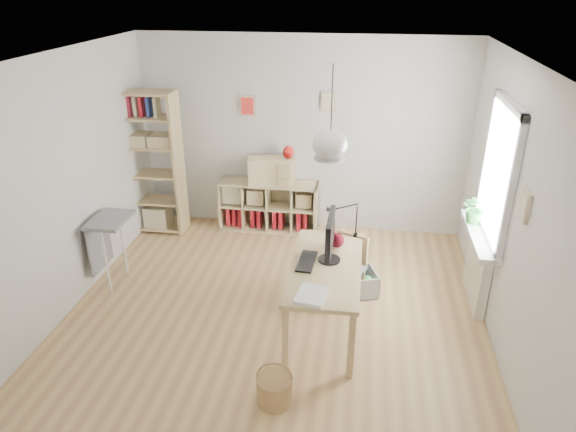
# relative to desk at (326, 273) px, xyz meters

# --- Properties ---
(ground) EXTENTS (4.50, 4.50, 0.00)m
(ground) POSITION_rel_desk_xyz_m (-0.55, 0.15, -0.66)
(ground) COLOR tan
(ground) RESTS_ON ground
(room_shell) EXTENTS (4.50, 4.50, 4.50)m
(room_shell) POSITION_rel_desk_xyz_m (-0.00, 0.00, 1.34)
(room_shell) COLOR silver
(room_shell) RESTS_ON ground
(window_unit) EXTENTS (0.07, 1.16, 1.46)m
(window_unit) POSITION_rel_desk_xyz_m (1.68, 0.75, 0.89)
(window_unit) COLOR white
(window_unit) RESTS_ON ground
(radiator) EXTENTS (0.10, 0.80, 0.80)m
(radiator) POSITION_rel_desk_xyz_m (1.64, 0.75, -0.26)
(radiator) COLOR white
(radiator) RESTS_ON ground
(windowsill) EXTENTS (0.22, 1.20, 0.06)m
(windowsill) POSITION_rel_desk_xyz_m (1.59, 0.75, 0.17)
(windowsill) COLOR white
(windowsill) RESTS_ON radiator
(desk) EXTENTS (0.70, 1.50, 0.75)m
(desk) POSITION_rel_desk_xyz_m (0.00, 0.00, 0.00)
(desk) COLOR tan
(desk) RESTS_ON ground
(cube_shelf) EXTENTS (1.40, 0.38, 0.72)m
(cube_shelf) POSITION_rel_desk_xyz_m (-1.02, 2.23, -0.36)
(cube_shelf) COLOR beige
(cube_shelf) RESTS_ON ground
(tall_bookshelf) EXTENTS (0.80, 0.38, 2.00)m
(tall_bookshelf) POSITION_rel_desk_xyz_m (-2.59, 1.95, 0.43)
(tall_bookshelf) COLOR tan
(tall_bookshelf) RESTS_ON ground
(side_table) EXTENTS (0.40, 0.55, 0.85)m
(side_table) POSITION_rel_desk_xyz_m (-2.59, 0.50, 0.01)
(side_table) COLOR gray
(side_table) RESTS_ON ground
(chair) EXTENTS (0.50, 0.50, 0.77)m
(chair) POSITION_rel_desk_xyz_m (0.19, 0.58, -0.22)
(chair) COLOR gray
(chair) RESTS_ON ground
(wicker_basket) EXTENTS (0.31, 0.31, 0.43)m
(wicker_basket) POSITION_rel_desk_xyz_m (-0.33, -1.11, -0.52)
(wicker_basket) COLOR olive
(wicker_basket) RESTS_ON ground
(storage_chest) EXTENTS (0.69, 0.74, 0.56)m
(storage_chest) POSITION_rel_desk_xyz_m (0.26, 0.73, -0.47)
(storage_chest) COLOR beige
(storage_chest) RESTS_ON ground
(monitor) EXTENTS (0.23, 0.56, 0.49)m
(monitor) POSITION_rel_desk_xyz_m (0.02, 0.10, 0.37)
(monitor) COLOR black
(monitor) RESTS_ON desk
(keyboard) EXTENTS (0.19, 0.43, 0.02)m
(keyboard) POSITION_rel_desk_xyz_m (-0.19, 0.03, 0.10)
(keyboard) COLOR black
(keyboard) RESTS_ON desk
(task_lamp) EXTENTS (0.36, 0.13, 0.38)m
(task_lamp) POSITION_rel_desk_xyz_m (0.09, 0.62, 0.35)
(task_lamp) COLOR black
(task_lamp) RESTS_ON desk
(yarn_ball) EXTENTS (0.16, 0.16, 0.16)m
(yarn_ball) POSITION_rel_desk_xyz_m (0.08, 0.40, 0.17)
(yarn_ball) COLOR #460910
(yarn_ball) RESTS_ON desk
(paper_tray) EXTENTS (0.31, 0.36, 0.03)m
(paper_tray) POSITION_rel_desk_xyz_m (-0.08, -0.57, 0.11)
(paper_tray) COLOR white
(paper_tray) RESTS_ON desk
(drawer_chest) EXTENTS (0.70, 0.43, 0.37)m
(drawer_chest) POSITION_rel_desk_xyz_m (-0.95, 2.19, 0.25)
(drawer_chest) COLOR beige
(drawer_chest) RESTS_ON cube_shelf
(red_vase) EXTENTS (0.15, 0.15, 0.18)m
(red_vase) POSITION_rel_desk_xyz_m (-0.71, 2.19, 0.52)
(red_vase) COLOR #960D0C
(red_vase) RESTS_ON drawer_chest
(potted_plant) EXTENTS (0.33, 0.30, 0.34)m
(potted_plant) POSITION_rel_desk_xyz_m (1.57, 1.00, 0.37)
(potted_plant) COLOR #296D2C
(potted_plant) RESTS_ON windowsill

